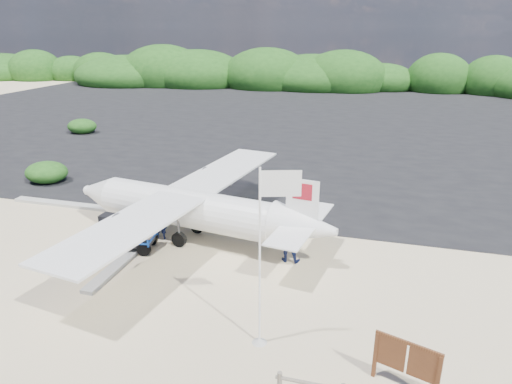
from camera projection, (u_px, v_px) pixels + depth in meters
ground at (228, 284)px, 16.45m from camera, size 160.00×160.00×0.00m
asphalt_apron at (328, 123)px, 43.64m from camera, size 90.00×50.00×0.04m
lagoon at (45, 237)px, 20.04m from camera, size 9.00×7.00×0.40m
vegetation_band at (349, 90)px, 66.29m from camera, size 124.00×8.00×4.40m
baggage_cart at (128, 249)px, 19.01m from camera, size 2.71×1.84×1.25m
flagpole at (259, 342)px, 13.40m from camera, size 1.16×0.75×5.39m
crew_a at (160, 222)px, 19.65m from camera, size 0.67×0.54×1.60m
crew_b at (289, 238)px, 17.76m from camera, size 0.95×0.75×1.95m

